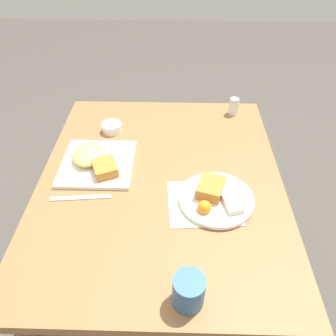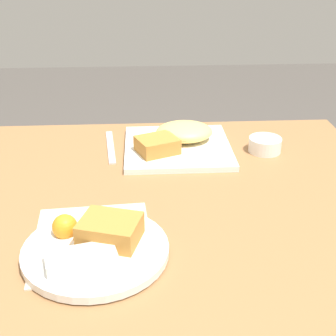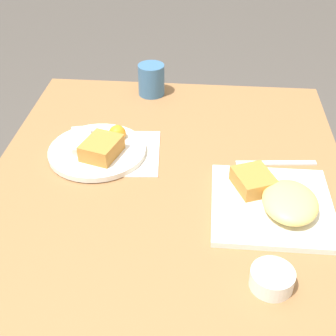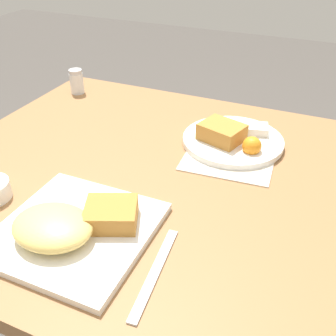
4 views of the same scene
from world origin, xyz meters
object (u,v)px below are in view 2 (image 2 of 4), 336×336
(plate_square_near, at_px, (178,141))
(butter_knife, at_px, (111,147))
(sauce_ramekin, at_px, (265,144))
(plate_oval_far, at_px, (96,245))

(plate_square_near, relative_size, butter_knife, 1.31)
(sauce_ramekin, bearing_deg, butter_knife, -6.89)
(plate_square_near, bearing_deg, sauce_ramekin, 172.72)
(plate_oval_far, xyz_separation_m, butter_knife, (-0.00, -0.44, -0.02))
(plate_oval_far, relative_size, butter_knife, 1.23)
(plate_square_near, relative_size, plate_oval_far, 1.06)
(plate_oval_far, bearing_deg, plate_square_near, -111.73)
(plate_square_near, distance_m, butter_knife, 0.17)
(plate_oval_far, bearing_deg, sauce_ramekin, -134.02)
(plate_square_near, bearing_deg, butter_knife, -6.39)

